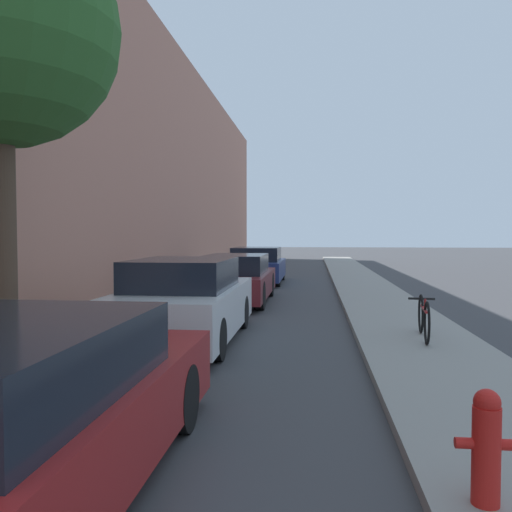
{
  "coord_description": "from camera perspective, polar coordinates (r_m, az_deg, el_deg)",
  "views": [
    {
      "loc": [
        1.17,
        2.18,
        1.83
      ],
      "look_at": [
        0.09,
        12.03,
        1.42
      ],
      "focal_mm": 36.82,
      "sensor_mm": 36.0,
      "label": 1
    }
  ],
  "objects": [
    {
      "name": "parked_car_red",
      "position": [
        3.99,
        -24.91,
        -15.72
      ],
      "size": [
        1.75,
        4.54,
        1.26
      ],
      "color": "black",
      "rests_on": "ground"
    },
    {
      "name": "parked_car_white",
      "position": [
        9.02,
        -7.68,
        -4.99
      ],
      "size": [
        1.76,
        4.3,
        1.42
      ],
      "color": "black",
      "rests_on": "ground"
    },
    {
      "name": "parked_car_navy",
      "position": [
        19.61,
        0.13,
        -1.08
      ],
      "size": [
        1.9,
        4.26,
        1.34
      ],
      "color": "black",
      "rests_on": "ground"
    },
    {
      "name": "ground_plane",
      "position": [
        13.99,
        1.41,
        -5.13
      ],
      "size": [
        120.0,
        120.0,
        0.0
      ],
      "primitive_type": "plane",
      "color": "#3D3D3F"
    },
    {
      "name": "sidewalk_right",
      "position": [
        14.04,
        13.33,
        -4.92
      ],
      "size": [
        2.0,
        52.0,
        0.12
      ],
      "color": "gray",
      "rests_on": "ground"
    },
    {
      "name": "bicycle",
      "position": [
        9.07,
        17.76,
        -6.38
      ],
      "size": [
        0.44,
        1.64,
        0.67
      ],
      "rotation": [
        0.0,
        0.0,
        -0.1
      ],
      "color": "black",
      "rests_on": "sidewalk_right"
    },
    {
      "name": "fire_hydrant",
      "position": [
        3.8,
        23.74,
        -18.3
      ],
      "size": [
        0.38,
        0.18,
        0.74
      ],
      "color": "red",
      "rests_on": "sidewalk_right"
    },
    {
      "name": "sidewalk_left",
      "position": [
        14.52,
        -10.11,
        -4.65
      ],
      "size": [
        2.0,
        52.0,
        0.12
      ],
      "color": "gray",
      "rests_on": "ground"
    },
    {
      "name": "parked_car_maroon",
      "position": [
        14.08,
        -2.08,
        -2.53
      ],
      "size": [
        1.73,
        4.56,
        1.29
      ],
      "color": "black",
      "rests_on": "ground"
    },
    {
      "name": "building_facade_left",
      "position": [
        15.08,
        -15.29,
        12.38
      ],
      "size": [
        0.7,
        52.0,
        8.93
      ],
      "color": "tan",
      "rests_on": "ground"
    }
  ]
}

